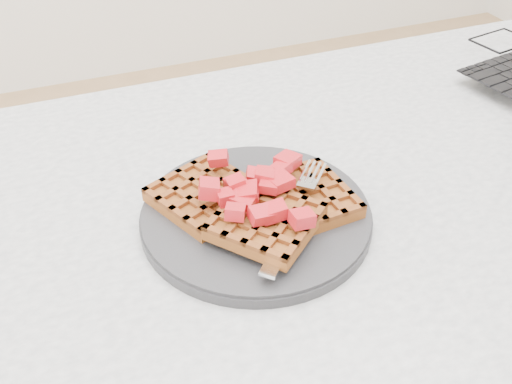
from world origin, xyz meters
The scene contains 5 objects.
table centered at (0.00, 0.00, 0.64)m, with size 1.20×0.80×0.75m.
plate centered at (-0.16, 0.04, 0.76)m, with size 0.25×0.25×0.02m, color #252528.
waffles centered at (-0.15, 0.03, 0.78)m, with size 0.21×0.21×0.03m.
strawberry_pile centered at (-0.16, 0.04, 0.80)m, with size 0.15×0.15×0.02m, color #990009, non-canonical shape.
fork centered at (-0.12, 0.00, 0.77)m, with size 0.02×0.18×0.02m, color silver, non-canonical shape.
Camera 1 is at (-0.33, -0.40, 1.16)m, focal length 40.00 mm.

